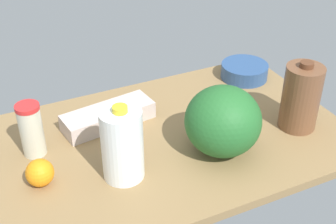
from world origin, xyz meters
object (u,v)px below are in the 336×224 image
object	(u,v)px
egg_carton	(108,116)
chocolate_milk_jug	(301,97)
milk_jug	(122,144)
watermelon	(223,121)
orange_loose	(40,173)
tumbler_cup	(31,130)
mixing_bowl	(244,71)
orange_by_jug	(231,101)

from	to	relation	value
egg_carton	chocolate_milk_jug	size ratio (longest dim) A/B	1.30
egg_carton	milk_jug	bearing A→B (deg)	-107.93
watermelon	chocolate_milk_jug	xyz separation A→B (cm)	(30.69, 0.72, 0.31)
orange_loose	tumbler_cup	bearing A→B (deg)	84.51
watermelon	chocolate_milk_jug	bearing A→B (deg)	1.35
mixing_bowl	watermelon	bearing A→B (deg)	-131.44
mixing_bowl	orange_by_jug	size ratio (longest dim) A/B	2.55
chocolate_milk_jug	orange_loose	distance (cm)	87.24
milk_jug	orange_by_jug	size ratio (longest dim) A/B	3.28
watermelon	orange_loose	distance (cm)	56.98
watermelon	orange_loose	world-z (taller)	watermelon
tumbler_cup	milk_jug	distance (cm)	31.18
chocolate_milk_jug	milk_jug	distance (cm)	63.26
chocolate_milk_jug	orange_by_jug	world-z (taller)	chocolate_milk_jug
mixing_bowl	orange_loose	xyz separation A→B (cm)	(-89.34, -29.34, 1.18)
egg_carton	orange_by_jug	distance (cm)	44.33
orange_by_jug	egg_carton	bearing A→B (deg)	166.37
milk_jug	orange_loose	xyz separation A→B (cm)	(-23.33, 6.65, -7.25)
egg_carton	mixing_bowl	xyz separation A→B (cm)	(61.18, 8.17, -0.05)
mixing_bowl	orange_loose	world-z (taller)	orange_loose
orange_by_jug	milk_jug	bearing A→B (deg)	-160.07
tumbler_cup	orange_by_jug	world-z (taller)	tumbler_cup
tumbler_cup	chocolate_milk_jug	world-z (taller)	chocolate_milk_jug
orange_by_jug	orange_loose	bearing A→B (deg)	-171.44
tumbler_cup	mixing_bowl	xyz separation A→B (cm)	(87.85, 13.85, -6.08)
watermelon	egg_carton	xyz separation A→B (cm)	(-27.72, 29.72, -8.20)
mixing_bowl	orange_loose	bearing A→B (deg)	-161.82
egg_carton	milk_jug	distance (cm)	29.45
tumbler_cup	mixing_bowl	size ratio (longest dim) A/B	0.95
watermelon	mixing_bowl	world-z (taller)	watermelon
orange_loose	milk_jug	bearing A→B (deg)	-15.91
egg_carton	mixing_bowl	size ratio (longest dim) A/B	1.69
watermelon	tumbler_cup	bearing A→B (deg)	156.16
egg_carton	orange_by_jug	xyz separation A→B (cm)	(43.07, -10.44, 0.70)
chocolate_milk_jug	mixing_bowl	distance (cm)	38.24
egg_carton	milk_jug	xyz separation A→B (cm)	(-4.84, -27.82, 8.37)
milk_jug	orange_loose	world-z (taller)	milk_jug
egg_carton	orange_by_jug	world-z (taller)	orange_by_jug
egg_carton	orange_loose	xyz separation A→B (cm)	(-28.16, -21.17, 1.13)
mixing_bowl	orange_loose	distance (cm)	94.04
tumbler_cup	orange_by_jug	xyz separation A→B (cm)	(69.75, -4.76, -5.33)
watermelon	orange_by_jug	size ratio (longest dim) A/B	3.24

